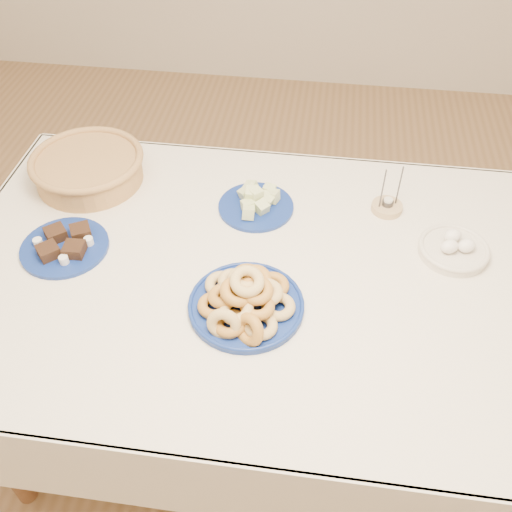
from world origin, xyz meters
name	(u,v)px	position (x,y,z in m)	size (l,w,h in m)	color
ground	(258,412)	(0.00, 0.00, 0.00)	(5.00, 5.00, 0.00)	olive
dining_table	(258,295)	(0.00, 0.00, 0.64)	(1.71, 1.11, 0.75)	brown
donut_platter	(246,301)	(-0.01, -0.15, 0.78)	(0.36, 0.36, 0.13)	navy
melon_plate	(257,202)	(-0.04, 0.26, 0.77)	(0.26, 0.26, 0.08)	navy
brownie_plate	(65,245)	(-0.55, 0.00, 0.76)	(0.32, 0.32, 0.04)	navy
wicker_basket	(88,167)	(-0.58, 0.32, 0.80)	(0.37, 0.37, 0.09)	olive
candle_holder	(387,206)	(0.35, 0.30, 0.76)	(0.12, 0.12, 0.15)	tan
egg_bowl	(454,249)	(0.53, 0.13, 0.77)	(0.26, 0.26, 0.06)	beige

